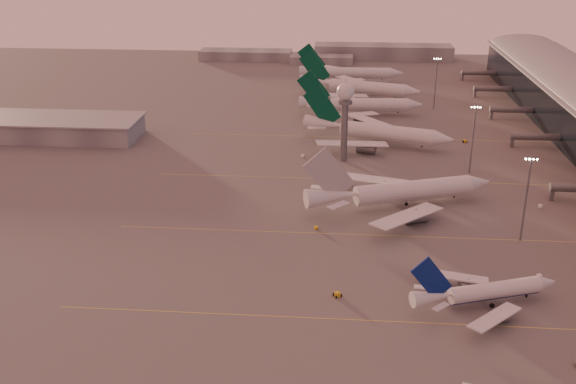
{
  "coord_description": "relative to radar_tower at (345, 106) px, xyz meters",
  "views": [
    {
      "loc": [
        3.72,
        -120.61,
        82.62
      ],
      "look_at": [
        -11.07,
        60.87,
        10.14
      ],
      "focal_mm": 42.0,
      "sensor_mm": 36.0,
      "label": 1
    }
  ],
  "objects": [
    {
      "name": "ground",
      "position": [
        -5.0,
        -120.0,
        -20.95
      ],
      "size": [
        700.0,
        700.0,
        0.0
      ],
      "primitive_type": "plane",
      "color": "#514E4E",
      "rests_on": "ground"
    },
    {
      "name": "taxiway_markings",
      "position": [
        25.0,
        -64.0,
        -20.94
      ],
      "size": [
        180.0,
        185.25,
        0.02
      ],
      "color": "gold",
      "rests_on": "ground"
    },
    {
      "name": "hangar",
      "position": [
        -125.0,
        20.0,
        -16.63
      ],
      "size": [
        82.0,
        27.0,
        8.5
      ],
      "color": "slate",
      "rests_on": "ground"
    },
    {
      "name": "radar_tower",
      "position": [
        0.0,
        0.0,
        0.0
      ],
      "size": [
        6.4,
        6.4,
        31.1
      ],
      "color": "slate",
      "rests_on": "ground"
    },
    {
      "name": "mast_b",
      "position": [
        50.0,
        -65.0,
        -7.21
      ],
      "size": [
        3.6,
        0.56,
        25.0
      ],
      "color": "slate",
      "rests_on": "ground"
    },
    {
      "name": "mast_c",
      "position": [
        45.0,
        -10.0,
        -7.21
      ],
      "size": [
        3.6,
        0.56,
        25.0
      ],
      "color": "slate",
      "rests_on": "ground"
    },
    {
      "name": "mast_d",
      "position": [
        43.0,
        80.0,
        -7.21
      ],
      "size": [
        3.6,
        0.56,
        25.0
      ],
      "color": "slate",
      "rests_on": "ground"
    },
    {
      "name": "distant_horizon",
      "position": [
        -2.38,
        205.14,
        -17.06
      ],
      "size": [
        165.0,
        37.5,
        9.0
      ],
      "color": "slate",
      "rests_on": "ground"
    },
    {
      "name": "narrowbody_mid",
      "position": [
        33.16,
        -101.29,
        -17.97
      ],
      "size": [
        36.23,
        28.41,
        14.72
      ],
      "color": "silver",
      "rests_on": "ground"
    },
    {
      "name": "widebody_white",
      "position": [
        18.17,
        -43.67,
        -17.12
      ],
      "size": [
        60.0,
        47.24,
        22.06
      ],
      "color": "silver",
      "rests_on": "ground"
    },
    {
      "name": "greentail_a",
      "position": [
        13.21,
        20.68,
        -16.96
      ],
      "size": [
        60.07,
        47.75,
        22.59
      ],
      "color": "silver",
      "rests_on": "ground"
    },
    {
      "name": "greentail_b",
      "position": [
        7.7,
        65.68,
        -17.21
      ],
      "size": [
        58.25,
        46.98,
        21.15
      ],
      "color": "silver",
      "rests_on": "ground"
    },
    {
      "name": "greentail_c",
      "position": [
        7.48,
        99.28,
        -16.83
      ],
      "size": [
        62.23,
        49.5,
        23.31
      ],
      "color": "silver",
      "rests_on": "ground"
    },
    {
      "name": "greentail_d",
      "position": [
        3.64,
        136.68,
        -17.16
      ],
      "size": [
        59.15,
        47.74,
        21.48
      ],
      "color": "silver",
      "rests_on": "ground"
    },
    {
      "name": "gsv_tug_mid",
      "position": [
        -0.91,
        -100.17,
        -20.38
      ],
      "size": [
        3.96,
        4.49,
        1.1
      ],
      "color": "gold",
      "rests_on": "ground"
    },
    {
      "name": "gsv_truck_b",
      "position": [
        49.81,
        -87.33,
        -19.68
      ],
      "size": [
        6.54,
        3.76,
        2.49
      ],
      "color": "white",
      "rests_on": "ground"
    },
    {
      "name": "gsv_truck_c",
      "position": [
        -7.16,
        -62.28,
        -19.91
      ],
      "size": [
        5.36,
        3.06,
        2.04
      ],
      "color": "gold",
      "rests_on": "ground"
    },
    {
      "name": "gsv_catering_b",
      "position": [
        62.0,
        -40.74,
        -18.86
      ],
      "size": [
        5.58,
        4.09,
        4.19
      ],
      "color": "white",
      "rests_on": "ground"
    },
    {
      "name": "gsv_tug_far",
      "position": [
        -0.71,
        -21.17,
        -20.46
      ],
      "size": [
        3.83,
        3.6,
        0.95
      ],
      "color": "white",
      "rests_on": "ground"
    },
    {
      "name": "gsv_truck_d",
      "position": [
        -15.22,
        2.87,
        -19.77
      ],
      "size": [
        3.98,
        6.06,
        2.3
      ],
      "color": "white",
      "rests_on": "ground"
    },
    {
      "name": "gsv_tug_hangar",
      "position": [
        49.26,
        26.48,
        -20.39
      ],
      "size": [
        4.03,
        2.65,
        1.09
      ],
      "color": "gold",
      "rests_on": "ground"
    }
  ]
}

